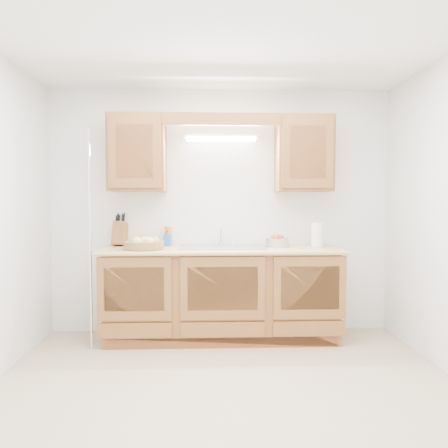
{
  "coord_description": "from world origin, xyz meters",
  "views": [
    {
      "loc": [
        -0.14,
        -3.04,
        1.35
      ],
      "look_at": [
        0.01,
        0.85,
        1.15
      ],
      "focal_mm": 35.0,
      "sensor_mm": 36.0,
      "label": 1
    }
  ],
  "objects_px": {
    "knife_block": "(120,233)",
    "apple_bowl": "(277,242)",
    "paper_towel": "(317,235)",
    "fruit_basket": "(144,244)"
  },
  "relations": [
    {
      "from": "knife_block",
      "to": "apple_bowl",
      "type": "height_order",
      "value": "knife_block"
    },
    {
      "from": "knife_block",
      "to": "paper_towel",
      "type": "relative_size",
      "value": 1.22
    },
    {
      "from": "knife_block",
      "to": "paper_towel",
      "type": "height_order",
      "value": "knife_block"
    },
    {
      "from": "paper_towel",
      "to": "apple_bowl",
      "type": "bearing_deg",
      "value": 178.24
    },
    {
      "from": "knife_block",
      "to": "apple_bowl",
      "type": "relative_size",
      "value": 1.4
    },
    {
      "from": "knife_block",
      "to": "paper_towel",
      "type": "xyz_separation_m",
      "value": [
        1.98,
        -0.2,
        -0.01
      ]
    },
    {
      "from": "fruit_basket",
      "to": "knife_block",
      "type": "height_order",
      "value": "knife_block"
    },
    {
      "from": "fruit_basket",
      "to": "paper_towel",
      "type": "bearing_deg",
      "value": 4.87
    },
    {
      "from": "knife_block",
      "to": "apple_bowl",
      "type": "distance_m",
      "value": 1.59
    },
    {
      "from": "paper_towel",
      "to": "apple_bowl",
      "type": "xyz_separation_m",
      "value": [
        -0.4,
        0.01,
        -0.06
      ]
    }
  ]
}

